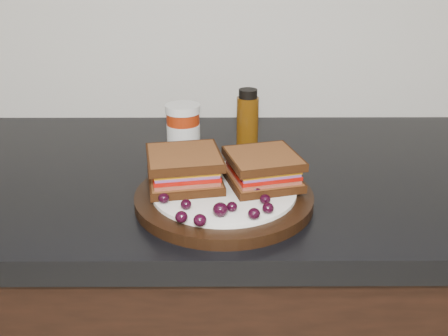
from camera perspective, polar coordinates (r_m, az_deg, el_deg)
The scene contains 26 objects.
countertop at distance 0.92m, azimuth 0.89°, elevation -1.10°, with size 3.98×0.60×0.04m, color black.
plate at distance 0.79m, azimuth -0.00°, elevation -3.40°, with size 0.28×0.28×0.02m, color black.
sandwich_left at distance 0.79m, azimuth -4.55°, elevation -0.08°, with size 0.11×0.11×0.05m, color brown, non-canonical shape.
sandwich_right at distance 0.79m, azimuth 4.46°, elevation -0.12°, with size 0.11×0.11×0.05m, color brown, non-canonical shape.
grape_0 at distance 0.74m, azimuth -6.91°, elevation -3.45°, with size 0.02×0.02×0.02m, color black.
grape_1 at distance 0.72m, azimuth -4.37°, elevation -4.17°, with size 0.02×0.02×0.01m, color black.
grape_2 at distance 0.69m, azimuth -4.89°, elevation -5.59°, with size 0.02×0.02×0.02m, color black.
grape_3 at distance 0.68m, azimuth -2.76°, elevation -5.98°, with size 0.02×0.02×0.02m, color black.
grape_4 at distance 0.70m, azimuth -0.42°, elevation -4.77°, with size 0.02×0.02×0.02m, color black.
grape_5 at distance 0.71m, azimuth 0.92°, elevation -4.44°, with size 0.02×0.02×0.01m, color black.
grape_6 at distance 0.69m, azimuth 3.45°, elevation -5.24°, with size 0.02×0.02×0.02m, color black.
grape_7 at distance 0.71m, azimuth 5.05°, elevation -4.59°, with size 0.02×0.02×0.02m, color black.
grape_8 at distance 0.74m, azimuth 4.72°, elevation -3.59°, with size 0.02×0.02×0.02m, color black.
grape_9 at distance 0.76m, azimuth 3.58°, elevation -2.46°, with size 0.02×0.02×0.02m, color black.
grape_10 at distance 0.79m, azimuth 6.15°, elevation -1.68°, with size 0.02×0.02×0.02m, color black.
grape_11 at distance 0.79m, azimuth 4.01°, elevation -1.33°, with size 0.02×0.02×0.02m, color black.
grape_12 at distance 0.82m, azimuth 4.58°, elevation -0.56°, with size 0.02×0.02×0.02m, color black.
grape_13 at distance 0.83m, azimuth -4.45°, elevation -0.21°, with size 0.02×0.02×0.02m, color black.
grape_14 at distance 0.81m, azimuth -5.06°, elevation -0.74°, with size 0.02×0.02×0.02m, color black.
grape_15 at distance 0.79m, azimuth -4.18°, elevation -1.47°, with size 0.02×0.02×0.02m, color black.
grape_16 at distance 0.77m, azimuth -7.23°, elevation -2.48°, with size 0.02×0.02×0.02m, color black.
grape_17 at distance 0.83m, azimuth -4.03°, elevation -0.33°, with size 0.02×0.02×0.02m, color black.
grape_18 at distance 0.81m, azimuth -5.97°, elevation -1.01°, with size 0.02×0.02×0.02m, color black.
grape_19 at distance 0.79m, azimuth -6.36°, elevation -1.59°, with size 0.02×0.02×0.02m, color black.
condiment_jar at distance 0.97m, azimuth -4.67°, elevation 4.42°, with size 0.07×0.07×0.10m, color #96260A.
oil_bottle at distance 0.99m, azimuth 2.70°, elevation 5.58°, with size 0.04×0.04×0.12m, color #522E08.
Camera 1 is at (-0.02, 0.86, 1.27)m, focal length 40.00 mm.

